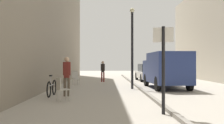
% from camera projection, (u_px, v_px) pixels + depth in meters
% --- Properties ---
extents(ground_plane, '(80.00, 80.00, 0.00)m').
position_uv_depth(ground_plane, '(114.00, 94.00, 13.26)').
color(ground_plane, '#A8A093').
extents(kerb_strip, '(0.16, 40.00, 0.12)m').
position_uv_depth(kerb_strip, '(146.00, 93.00, 13.30)').
color(kerb_strip, gray).
rests_on(kerb_strip, ground_plane).
extents(pedestrian_main_foreground, '(0.36, 0.23, 1.80)m').
position_uv_depth(pedestrian_main_foreground, '(67.00, 74.00, 12.34)').
color(pedestrian_main_foreground, brown).
rests_on(pedestrian_main_foreground, ground_plane).
extents(pedestrian_mid_block, '(0.33, 0.22, 1.68)m').
position_uv_depth(pedestrian_mid_block, '(103.00, 70.00, 21.81)').
color(pedestrian_mid_block, maroon).
rests_on(pedestrian_mid_block, ground_plane).
extents(delivery_van, '(2.12, 4.95, 2.14)m').
position_uv_depth(delivery_van, '(166.00, 69.00, 16.24)').
color(delivery_van, navy).
rests_on(delivery_van, ground_plane).
extents(parked_car, '(1.95, 4.26, 1.45)m').
position_uv_depth(parked_car, '(149.00, 72.00, 23.26)').
color(parked_car, silver).
rests_on(parked_car, ground_plane).
extents(street_sign_post, '(0.59, 0.17, 2.60)m').
position_uv_depth(street_sign_post, '(163.00, 62.00, 8.00)').
color(street_sign_post, black).
rests_on(street_sign_post, ground_plane).
extents(lamp_post, '(0.28, 0.28, 4.76)m').
position_uv_depth(lamp_post, '(132.00, 43.00, 15.90)').
color(lamp_post, black).
rests_on(lamp_post, ground_plane).
extents(bicycle_leaning, '(0.11, 1.77, 0.98)m').
position_uv_depth(bicycle_leaning, '(52.00, 88.00, 12.36)').
color(bicycle_leaning, black).
rests_on(bicycle_leaning, ground_plane).
extents(cafe_chair_near_window, '(0.60, 0.60, 0.94)m').
position_uv_depth(cafe_chair_near_window, '(76.00, 77.00, 18.50)').
color(cafe_chair_near_window, '#B7B2A8').
rests_on(cafe_chair_near_window, ground_plane).
extents(cafe_chair_by_doorway, '(0.60, 0.60, 0.94)m').
position_uv_depth(cafe_chair_by_doorway, '(61.00, 88.00, 10.65)').
color(cafe_chair_by_doorway, '#B7B2A8').
rests_on(cafe_chair_by_doorway, ground_plane).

